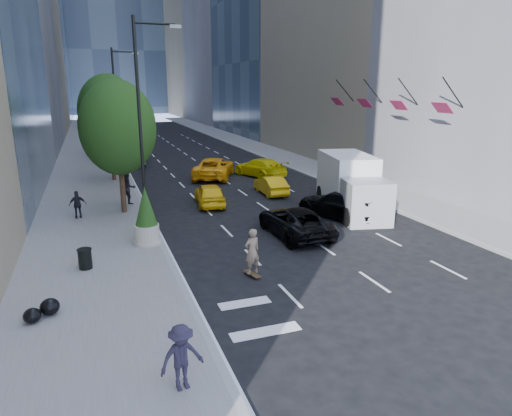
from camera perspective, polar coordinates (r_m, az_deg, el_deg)
name	(u,v)px	position (r m, az deg, el deg)	size (l,w,h in m)	color
ground	(304,250)	(20.85, 6.08, -5.30)	(160.00, 160.00, 0.00)	black
sidewalk_left	(89,161)	(48.06, -20.14, 5.55)	(6.00, 120.00, 0.15)	slate
sidewalk_right	(268,152)	(51.57, 1.56, 7.04)	(4.00, 120.00, 0.15)	slate
tower_right_far	(213,10)	(120.86, -5.41, 23.40)	(20.00, 24.00, 50.00)	gray
lamp_near	(144,118)	(21.71, -13.86, 10.91)	(2.13, 0.22, 10.00)	black
lamp_far	(118,104)	(39.63, -16.87, 12.36)	(2.13, 0.22, 10.00)	black
tree_near	(118,128)	(26.67, -16.88, 9.57)	(4.20, 4.20, 7.46)	#312113
tree_mid	(109,112)	(36.61, -17.91, 11.34)	(4.50, 4.50, 7.99)	#312113
tree_far	(104,112)	(49.62, -18.52, 11.26)	(3.90, 3.90, 6.92)	#312113
traffic_signal	(108,112)	(57.65, -17.96, 11.33)	(2.48, 0.53, 5.20)	black
facade_flags	(383,101)	(33.65, 15.56, 12.73)	(1.85, 13.30, 2.05)	black
skateboarder	(252,255)	(17.68, -0.49, -5.83)	(0.66, 0.44, 1.82)	#816B51
black_sedan_lincoln	(295,221)	(22.70, 4.86, -1.67)	(2.36, 5.11, 1.42)	black
black_sedan_mercedes	(339,204)	(26.17, 10.30, 0.48)	(2.11, 5.18, 1.50)	black
taxi_a	(210,194)	(28.53, -5.82, 1.73)	(1.63, 4.06, 1.38)	yellow
taxi_b	(271,185)	(31.36, 1.86, 2.89)	(1.33, 3.83, 1.26)	#D9A60B
taxi_c	(214,168)	(37.13, -5.29, 5.04)	(2.73, 5.92, 1.64)	#F9A40D
taxi_d	(260,167)	(37.55, 0.48, 5.10)	(2.10, 5.16, 1.50)	yellow
city_bus	(132,143)	(48.07, -15.27, 7.79)	(2.70, 11.54, 3.22)	#B7B8BD
box_truck	(351,184)	(27.34, 11.85, 3.00)	(3.92, 7.23, 3.28)	silver
pedestrian_a	(128,189)	(28.86, -15.71, 2.31)	(0.96, 0.75, 1.98)	black
pedestrian_b	(78,205)	(26.84, -21.40, 0.40)	(0.90, 0.37, 1.54)	black
pedestrian_c	(182,357)	(11.48, -9.28, -17.95)	(1.09, 0.62, 1.68)	#241F2F
trash_can	(85,259)	(19.47, -20.58, -6.01)	(0.52, 0.52, 0.79)	black
planter_shrub	(146,217)	(21.43, -13.57, -1.05)	(1.12, 1.12, 2.69)	#BFB69E
garbage_bags	(43,310)	(16.11, -25.10, -11.50)	(1.05, 1.01, 0.52)	black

